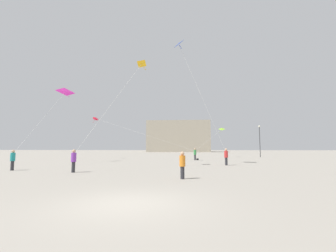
{
  "coord_description": "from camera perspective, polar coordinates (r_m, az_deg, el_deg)",
  "views": [
    {
      "loc": [
        1.91,
        -7.45,
        1.81
      ],
      "look_at": [
        0.0,
        17.48,
        4.15
      ],
      "focal_mm": 24.54,
      "sensor_mm": 36.0,
      "label": 1
    }
  ],
  "objects": [
    {
      "name": "kite_amber_delta",
      "position": [
        23.34,
        -6.92,
        14.64
      ],
      "size": [
        4.39,
        5.96,
        8.99
      ],
      "color": "yellow"
    },
    {
      "name": "kite_cobalt_delta",
      "position": [
        26.96,
        2.81,
        19.37
      ],
      "size": [
        5.59,
        1.81,
        12.34
      ],
      "color": "blue"
    },
    {
      "name": "person_in_orange",
      "position": [
        13.47,
        3.59,
        -9.37
      ],
      "size": [
        0.34,
        0.34,
        1.57
      ],
      "rotation": [
        0.0,
        0.0,
        4.2
      ],
      "color": "#2D2D33",
      "rests_on": "ground_plane"
    },
    {
      "name": "person_in_purple",
      "position": [
        18.25,
        -22.4,
        -7.75
      ],
      "size": [
        0.36,
        0.36,
        1.67
      ],
      "rotation": [
        0.0,
        0.0,
        2.24
      ],
      "color": "#2D2D33",
      "rests_on": "ground_plane"
    },
    {
      "name": "ground_plane",
      "position": [
        7.9,
        -10.25,
        -18.48
      ],
      "size": [
        300.0,
        300.0,
        0.0
      ],
      "primitive_type": "plane",
      "color": "#9E9689"
    },
    {
      "name": "building_left_hall",
      "position": [
        95.54,
        2.63,
        -2.63
      ],
      "size": [
        25.56,
        10.59,
        12.67
      ],
      "color": "#A39984",
      "rests_on": "ground_plane"
    },
    {
      "name": "kite_magenta_delta",
      "position": [
        31.75,
        -24.17,
        7.67
      ],
      "size": [
        2.23,
        10.82,
        7.97
      ],
      "color": "#D12899"
    },
    {
      "name": "kite_crimson_diamond",
      "position": [
        39.17,
        -17.15,
        1.67
      ],
      "size": [
        16.59,
        3.67,
        5.59
      ],
      "color": "red"
    },
    {
      "name": "kite_lime_delta",
      "position": [
        43.79,
        13.0,
        -0.92
      ],
      "size": [
        5.97,
        10.66,
        4.17
      ],
      "color": "#8CD12D"
    },
    {
      "name": "person_in_red",
      "position": [
        24.34,
        14.24,
        -7.23
      ],
      "size": [
        0.37,
        0.37,
        1.71
      ],
      "rotation": [
        0.0,
        0.0,
        3.01
      ],
      "color": "#2D2D33",
      "rests_on": "ground_plane"
    },
    {
      "name": "person_in_teal",
      "position": [
        22.12,
        -34.14,
        -6.81
      ],
      "size": [
        0.35,
        0.35,
        1.62
      ],
      "rotation": [
        0.0,
        0.0,
        5.05
      ],
      "color": "#2D2D33",
      "rests_on": "ground_plane"
    },
    {
      "name": "handbag_beside_flyer",
      "position": [
        33.36,
        7.33,
        -8.21
      ],
      "size": [
        0.33,
        0.18,
        0.24
      ],
      "primitive_type": "cube",
      "rotation": [
        0.0,
        0.0,
        0.12
      ],
      "color": "black",
      "rests_on": "ground_plane"
    },
    {
      "name": "person_in_green",
      "position": [
        33.22,
        6.72,
        -6.82
      ],
      "size": [
        0.37,
        0.37,
        1.7
      ],
      "rotation": [
        0.0,
        0.0,
        2.49
      ],
      "color": "#2D2D33",
      "rests_on": "ground_plane"
    },
    {
      "name": "lamppost_east",
      "position": [
        46.77,
        21.8,
        -2.39
      ],
      "size": [
        0.36,
        0.36,
        5.98
      ],
      "color": "#2D2D30",
      "rests_on": "ground_plane"
    }
  ]
}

